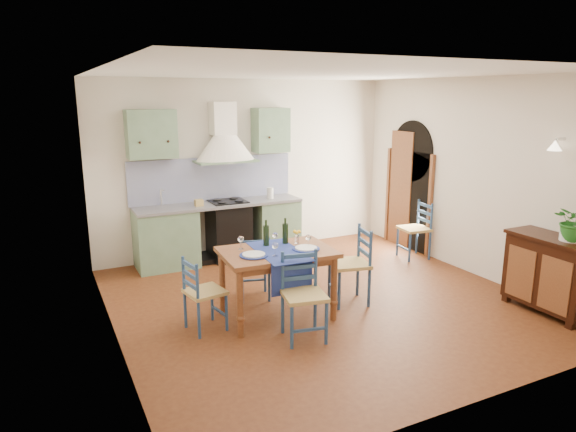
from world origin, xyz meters
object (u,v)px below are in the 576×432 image
object	(u,v)px
dining_table	(278,258)
chair_near	(303,295)
potted_plant	(573,221)
sideboard	(551,271)

from	to	relation	value
dining_table	chair_near	distance (m)	0.66
chair_near	potted_plant	distance (m)	3.17
dining_table	chair_near	bearing A→B (deg)	-88.93
chair_near	potted_plant	size ratio (longest dim) A/B	1.98
chair_near	sideboard	world-z (taller)	same
dining_table	chair_near	size ratio (longest dim) A/B	1.42
dining_table	potted_plant	distance (m)	3.37
chair_near	potted_plant	bearing A→B (deg)	-16.74
sideboard	potted_plant	xyz separation A→B (m)	(0.02, -0.18, 0.66)
sideboard	potted_plant	distance (m)	0.69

